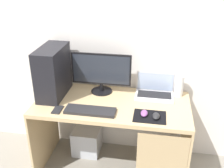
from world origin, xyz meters
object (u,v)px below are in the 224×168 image
speaker (179,86)px  pc_tower (53,72)px  cell_phone (58,110)px  subwoofer (87,140)px  keyboard (90,111)px  monitor (101,72)px  laptop (155,91)px  mouse_right (156,116)px  mouse_left (144,113)px

speaker → pc_tower: bearing=-171.5°
cell_phone → subwoofer: cell_phone is taller
keyboard → cell_phone: size_ratio=3.23×
pc_tower → monitor: 0.43m
pc_tower → laptop: 0.94m
monitor → keyboard: (-0.02, -0.37, -0.19)m
mouse_right → cell_phone: (-0.81, -0.01, -0.02)m
keyboard → monitor: bearing=87.1°
mouse_left → mouse_right: same height
mouse_right → subwoofer: (-0.68, 0.38, -0.61)m
monitor → mouse_left: (0.42, -0.35, -0.18)m
keyboard → cell_phone: (-0.28, -0.02, -0.01)m
keyboard → cell_phone: bearing=-176.0°
speaker → cell_phone: bearing=-156.5°
speaker → mouse_left: speaker is taller
monitor → mouse_right: bearing=-35.8°
monitor → mouse_left: 0.58m
laptop → subwoofer: size_ratio=1.27×
speaker → subwoofer: (-0.87, -0.05, -0.68)m
pc_tower → speaker: bearing=8.5°
cell_phone → mouse_right: bearing=1.0°
mouse_left → pc_tower: bearing=164.8°
laptop → mouse_right: (0.02, -0.39, -0.02)m
subwoofer → speaker: bearing=3.0°
speaker → mouse_right: bearing=-114.2°
pc_tower → speaker: pc_tower is taller
monitor → mouse_left: monitor is taller
laptop → mouse_left: (-0.07, -0.37, -0.02)m
laptop → keyboard: laptop is taller
keyboard → subwoofer: (-0.15, 0.37, -0.60)m
laptop → subwoofer: 0.91m
laptop → mouse_right: size_ratio=3.60×
keyboard → mouse_left: size_ratio=4.38×
pc_tower → keyboard: 0.51m
mouse_right → pc_tower: bearing=164.8°
speaker → keyboard: 0.84m
pc_tower → mouse_left: bearing=-15.2°
cell_phone → laptop: bearing=27.4°
speaker → subwoofer: bearing=-177.0°
keyboard → laptop: bearing=37.2°
speaker → mouse_left: bearing=-125.7°
pc_tower → monitor: size_ratio=0.82×
subwoofer → mouse_right: bearing=-28.8°
mouse_left → keyboard: bearing=-177.4°
pc_tower → cell_phone: pc_tower is taller
pc_tower → keyboard: bearing=-32.0°
mouse_right → subwoofer: size_ratio=0.35×
monitor → laptop: monitor is taller
cell_phone → monitor: bearing=52.8°
monitor → mouse_left: bearing=-39.5°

